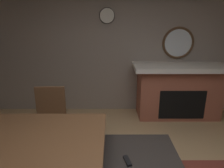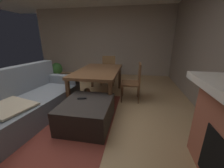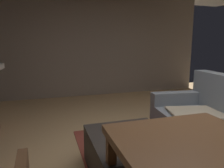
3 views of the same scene
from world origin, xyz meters
name	(u,v)px [view 3 (image 3 of 3)]	position (x,y,z in m)	size (l,w,h in m)	color
floor	(176,168)	(0.00, 0.00, 0.00)	(9.05, 9.05, 0.00)	tan
wall_left	(97,45)	(-3.77, 0.00, 1.34)	(0.12, 5.95, 2.68)	gray
area_rug	(176,165)	(-0.04, 0.03, 0.01)	(2.60, 2.00, 0.01)	brown
ottoman_coffee_table	(131,156)	(-0.04, -0.53, 0.22)	(0.94, 0.83, 0.43)	#2D2826
tv_remote	(146,138)	(0.06, -0.42, 0.44)	(0.05, 0.16, 0.02)	black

